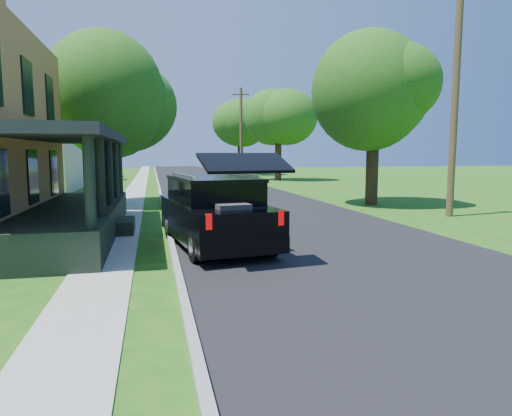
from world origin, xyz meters
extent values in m
plane|color=#1B5310|center=(0.00, 0.00, 0.00)|extent=(140.00, 140.00, 0.00)
cube|color=black|center=(0.00, 20.00, 0.00)|extent=(8.00, 120.00, 0.02)
cube|color=gray|center=(-4.05, 20.00, 0.00)|extent=(0.15, 120.00, 0.12)
cube|color=gray|center=(-5.60, 20.00, 0.00)|extent=(1.30, 120.00, 0.03)
cube|color=black|center=(-6.80, 6.00, 0.45)|extent=(2.40, 10.00, 0.90)
cube|color=black|center=(-6.80, 6.00, 3.00)|extent=(2.60, 10.30, 0.25)
cube|color=#BCB4A6|center=(-13.50, 24.00, 2.50)|extent=(8.00, 8.00, 5.00)
pyramid|color=black|center=(-13.50, 24.00, 7.20)|extent=(12.78, 12.78, 2.20)
cube|color=#BCB4A6|center=(-13.50, 40.00, 2.50)|extent=(8.00, 8.00, 5.00)
pyramid|color=black|center=(-13.50, 40.00, 7.20)|extent=(12.78, 12.78, 2.20)
cube|color=black|center=(-2.90, 3.27, 0.73)|extent=(2.73, 5.16, 0.95)
cube|color=black|center=(-2.92, 3.44, 1.49)|extent=(2.31, 3.28, 0.61)
cube|color=black|center=(-2.92, 3.44, 1.82)|extent=(2.36, 3.39, 0.09)
cube|color=black|center=(-2.56, 0.89, 2.29)|extent=(2.03, 1.27, 0.43)
cube|color=#39383E|center=(-2.69, 1.81, 1.06)|extent=(0.87, 0.77, 0.50)
cube|color=silver|center=(-3.74, 3.32, 1.92)|extent=(0.44, 2.69, 0.07)
cube|color=silver|center=(-2.10, 3.55, 1.92)|extent=(0.44, 2.69, 0.07)
cube|color=#990505|center=(-3.38, 0.74, 1.06)|extent=(0.14, 0.09, 0.34)
cube|color=#990505|center=(-1.74, 0.97, 1.06)|extent=(0.14, 0.09, 0.34)
cylinder|color=black|center=(-4.01, 4.76, 0.38)|extent=(0.37, 0.79, 0.76)
cylinder|color=black|center=(-2.23, 5.00, 0.38)|extent=(0.37, 0.79, 0.76)
cylinder|color=black|center=(-3.56, 1.54, 0.38)|extent=(0.37, 0.79, 0.76)
cylinder|color=black|center=(-1.78, 1.79, 0.38)|extent=(0.37, 0.79, 0.76)
cylinder|color=black|center=(-6.51, 14.66, 1.43)|extent=(0.74, 0.74, 2.86)
sphere|color=#3D8222|center=(-6.51, 14.66, 4.62)|extent=(6.84, 6.84, 5.25)
sphere|color=#3D8222|center=(-6.02, 14.53, 5.78)|extent=(5.92, 5.92, 4.55)
sphere|color=#3D8222|center=(-7.13, 14.84, 5.20)|extent=(6.08, 6.08, 4.67)
cylinder|color=black|center=(-11.00, 35.59, 1.37)|extent=(0.56, 0.56, 2.75)
sphere|color=#3D8222|center=(-11.00, 35.59, 4.28)|extent=(5.21, 5.21, 4.60)
sphere|color=#3D8222|center=(-10.69, 35.28, 5.30)|extent=(4.51, 4.51, 3.99)
sphere|color=#3D8222|center=(-11.39, 36.00, 4.79)|extent=(4.63, 4.63, 4.09)
cylinder|color=black|center=(5.88, 11.59, 1.65)|extent=(0.63, 0.63, 3.30)
sphere|color=#3D8222|center=(5.88, 11.59, 4.96)|extent=(5.29, 5.29, 4.97)
sphere|color=#3D8222|center=(6.32, 11.30, 6.06)|extent=(4.58, 4.58, 4.31)
sphere|color=#3D8222|center=(5.32, 11.97, 5.51)|extent=(4.70, 4.70, 4.42)
cylinder|color=black|center=(6.82, 31.86, 1.94)|extent=(0.70, 0.70, 3.89)
sphere|color=#3D8222|center=(6.82, 31.86, 5.64)|extent=(6.10, 6.10, 5.24)
sphere|color=#3D8222|center=(7.19, 31.46, 6.80)|extent=(5.29, 5.29, 4.54)
sphere|color=#3D8222|center=(6.37, 32.38, 6.22)|extent=(5.42, 5.42, 4.66)
cylinder|color=black|center=(5.55, 43.66, 1.76)|extent=(0.70, 0.70, 3.51)
sphere|color=#3D8222|center=(5.55, 43.66, 5.53)|extent=(6.62, 6.62, 6.05)
sphere|color=#3D8222|center=(5.97, 43.27, 6.87)|extent=(5.74, 5.74, 5.24)
sphere|color=#3D8222|center=(5.03, 44.17, 6.20)|extent=(5.88, 5.88, 5.37)
cylinder|color=brown|center=(7.00, 7.12, 5.01)|extent=(0.32, 0.32, 10.01)
cylinder|color=brown|center=(4.50, 37.72, 4.54)|extent=(0.35, 0.35, 9.08)
cube|color=brown|center=(4.50, 37.72, 8.42)|extent=(1.70, 0.65, 0.13)
camera|label=1|loc=(-4.51, -8.71, 2.50)|focal=32.00mm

